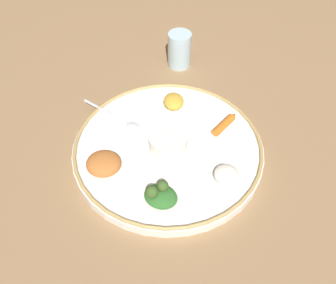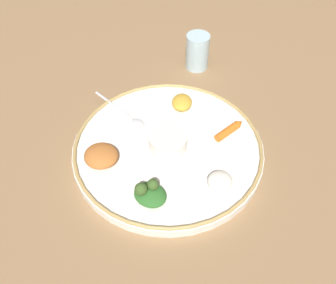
{
  "view_description": "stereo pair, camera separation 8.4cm",
  "coord_description": "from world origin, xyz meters",
  "px_view_note": "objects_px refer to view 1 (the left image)",
  "views": [
    {
      "loc": [
        -0.41,
        0.39,
        0.67
      ],
      "look_at": [
        0.0,
        0.0,
        0.04
      ],
      "focal_mm": 41.37,
      "sensor_mm": 36.0,
      "label": 1
    },
    {
      "loc": [
        -0.46,
        0.32,
        0.67
      ],
      "look_at": [
        0.0,
        0.0,
        0.04
      ],
      "focal_mm": 41.37,
      "sensor_mm": 36.0,
      "label": 2
    }
  ],
  "objects_px": {
    "carrot_near_spoon": "(225,124)",
    "center_bowl": "(168,141)",
    "spoon": "(120,119)",
    "drinking_glass": "(179,52)",
    "greens_pile": "(160,195)"
  },
  "relations": [
    {
      "from": "carrot_near_spoon",
      "to": "center_bowl",
      "type": "bearing_deg",
      "value": 71.68
    },
    {
      "from": "spoon",
      "to": "drinking_glass",
      "type": "relative_size",
      "value": 1.75
    },
    {
      "from": "greens_pile",
      "to": "carrot_near_spoon",
      "type": "xyz_separation_m",
      "value": [
        0.04,
        -0.25,
        -0.01
      ]
    },
    {
      "from": "drinking_glass",
      "to": "spoon",
      "type": "bearing_deg",
      "value": 105.95
    },
    {
      "from": "carrot_near_spoon",
      "to": "drinking_glass",
      "type": "xyz_separation_m",
      "value": [
        0.26,
        -0.11,
        0.01
      ]
    },
    {
      "from": "center_bowl",
      "to": "spoon",
      "type": "relative_size",
      "value": 0.5
    },
    {
      "from": "carrot_near_spoon",
      "to": "drinking_glass",
      "type": "distance_m",
      "value": 0.28
    },
    {
      "from": "center_bowl",
      "to": "spoon",
      "type": "distance_m",
      "value": 0.14
    },
    {
      "from": "greens_pile",
      "to": "drinking_glass",
      "type": "relative_size",
      "value": 0.86
    },
    {
      "from": "spoon",
      "to": "greens_pile",
      "type": "height_order",
      "value": "greens_pile"
    },
    {
      "from": "carrot_near_spoon",
      "to": "spoon",
      "type": "bearing_deg",
      "value": 41.99
    },
    {
      "from": "spoon",
      "to": "carrot_near_spoon",
      "type": "xyz_separation_m",
      "value": [
        -0.18,
        -0.16,
        0.0
      ]
    },
    {
      "from": "carrot_near_spoon",
      "to": "drinking_glass",
      "type": "relative_size",
      "value": 0.87
    },
    {
      "from": "greens_pile",
      "to": "drinking_glass",
      "type": "bearing_deg",
      "value": -49.41
    },
    {
      "from": "center_bowl",
      "to": "greens_pile",
      "type": "distance_m",
      "value": 0.14
    }
  ]
}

